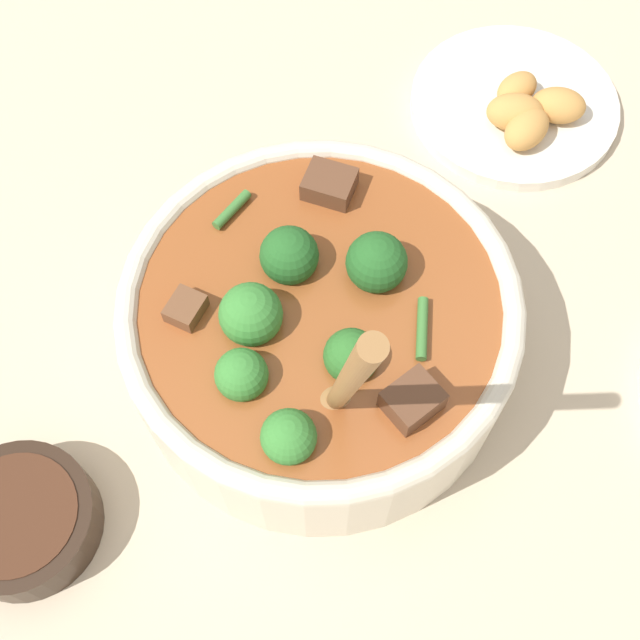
% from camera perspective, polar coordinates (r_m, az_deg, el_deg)
% --- Properties ---
extents(ground_plane, '(4.00, 4.00, 0.00)m').
position_cam_1_polar(ground_plane, '(0.60, 0.00, -2.42)').
color(ground_plane, '#C6B293').
extents(stew_bowl, '(0.27, 0.27, 0.29)m').
position_cam_1_polar(stew_bowl, '(0.55, -0.03, -0.27)').
color(stew_bowl, beige).
rests_on(stew_bowl, ground_plane).
extents(condiment_bowl, '(0.10, 0.10, 0.03)m').
position_cam_1_polar(condiment_bowl, '(0.57, -20.47, -13.17)').
color(condiment_bowl, black).
rests_on(condiment_bowl, ground_plane).
extents(food_plate, '(0.18, 0.18, 0.04)m').
position_cam_1_polar(food_plate, '(0.74, 13.92, 14.54)').
color(food_plate, silver).
rests_on(food_plate, ground_plane).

